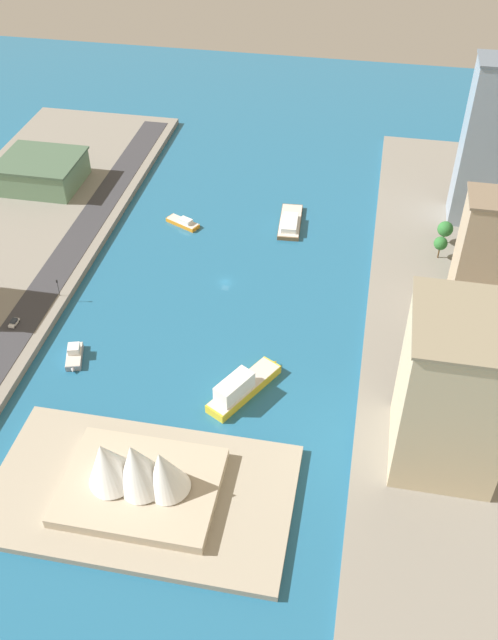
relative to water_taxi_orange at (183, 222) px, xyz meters
name	(u,v)px	position (x,y,z in m)	size (l,w,h in m)	color
ground_plane	(225,282)	(-23.98, 32.88, -1.10)	(440.00, 440.00, 0.00)	#23668E
quay_west	(474,309)	(-108.45, 32.88, 0.12)	(70.00, 240.00, 2.45)	gray
quay_east	(0,253)	(60.50, 32.88, 0.12)	(70.00, 240.00, 2.45)	gray
peninsula_point	(142,493)	(-22.13, 123.37, -0.10)	(76.51, 43.29, 2.00)	#A89E89
road_strip	(65,258)	(34.85, 32.88, 1.42)	(11.45, 228.00, 0.15)	#38383D
water_taxi_orange	(183,222)	(0.00, 0.00, 0.00)	(14.51, 9.96, 3.19)	orange
ferry_yellow_fast	(241,387)	(-39.95, 84.55, 1.93)	(18.68, 27.02, 8.10)	yellow
barge_flat_brown	(290,222)	(-40.90, -7.61, 0.28)	(9.70, 25.47, 3.63)	brown
yacht_sleek_gray	(74,355)	(13.24, 79.25, 0.33)	(7.56, 12.73, 4.13)	#999EA3
terminal_long_green	(42,171)	(63.54, -15.53, 7.23)	(31.90, 28.49, 11.71)	slate
tower_tall_glass	(484,144)	(-107.94, -22.50, 32.11)	(15.98, 16.10, 61.45)	#8C9EB2
office_block_beige	(453,392)	(-95.37, 97.00, 24.02)	(26.28, 29.02, 45.29)	#C6B793
van_white	(14,322)	(36.69, 70.42, 2.31)	(2.08, 4.34, 1.69)	black
traffic_light_waterfront	(58,285)	(28.29, 53.58, 5.69)	(0.36, 0.36, 6.50)	black
opera_landmark	(136,474)	(-21.46, 123.37, 7.49)	(38.98, 29.63, 17.76)	#BCAD93
park_tree_cluster	(454,247)	(-101.05, 8.82, 7.33)	(13.31, 24.79, 9.43)	brown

